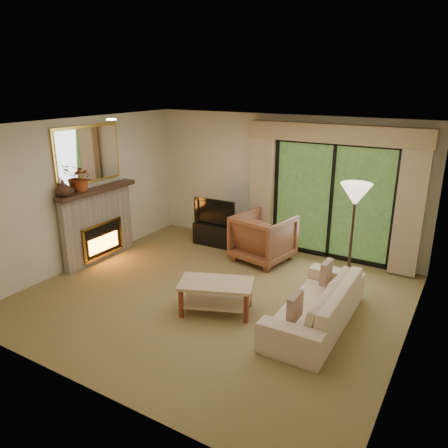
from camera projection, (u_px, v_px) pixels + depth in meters
The scene contains 22 objects.
floor at pixel (214, 296), 6.77m from camera, with size 5.50×5.50×0.00m, color olive.
ceiling at pixel (213, 126), 5.95m from camera, with size 5.50×5.50×0.00m, color silver.
wall_back at pixel (282, 183), 8.40m from camera, with size 5.00×5.00×0.00m, color beige.
wall_front at pixel (79, 281), 4.32m from camera, with size 5.00×5.00×0.00m, color beige.
wall_left at pixel (82, 193), 7.70m from camera, with size 5.00×5.00×0.00m, color beige.
wall_right at pixel (415, 253), 5.02m from camera, with size 5.00×5.00×0.00m, color beige.
fireplace at pixel (98, 224), 8.00m from camera, with size 0.24×1.70×1.37m, color gray, non-canonical shape.
mirror at pixel (88, 155), 7.64m from camera, with size 0.07×1.45×1.02m, color gold, non-canonical shape.
sliding_door at pixel (332, 201), 7.94m from camera, with size 2.26×0.10×2.16m, color black, non-canonical shape.
curtain_left at pixel (262, 188), 8.47m from camera, with size 0.45×0.18×2.35m, color tan.
curtain_right at pixel (410, 208), 7.16m from camera, with size 0.45×0.18×2.35m, color tan.
cornice at pixel (335, 134), 7.48m from camera, with size 3.20×0.24×0.32m, color tan.
media_console at pixel (217, 234), 8.85m from camera, with size 0.89×0.40×0.45m, color black.
tv at pixel (216, 211), 8.70m from camera, with size 0.91×0.12×0.52m, color black.
armchair at pixel (263, 238), 8.01m from camera, with size 0.94×0.97×0.88m, color brown.
sofa at pixel (316, 303), 5.93m from camera, with size 2.11×0.83×0.62m, color beige.
pillow_near at pixel (295, 307), 5.40m from camera, with size 0.09×0.35×0.35m, color brown.
pillow_far at pixel (326, 272), 6.40m from camera, with size 0.09×0.33×0.33m, color brown.
coffee_table at pixel (216, 297), 6.26m from camera, with size 1.04×0.57×0.47m, color tan, non-canonical shape.
floor_lamp at pixel (351, 239), 6.69m from camera, with size 0.47×0.47×1.75m, color beige, non-canonical shape.
vase at pixel (63, 188), 7.17m from camera, with size 0.26×0.26×0.27m, color #372117.
branches at pixel (82, 178), 7.47m from camera, with size 0.41×0.35×0.45m, color #A6431F.
Camera 1 is at (3.24, -5.14, 3.19)m, focal length 35.00 mm.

